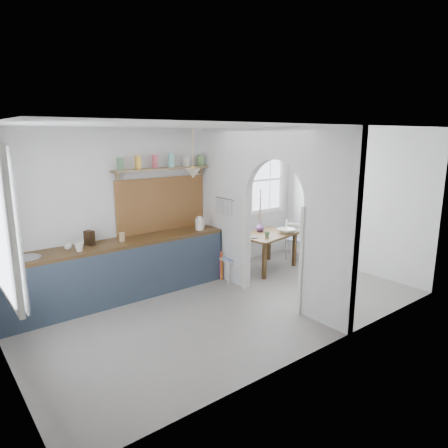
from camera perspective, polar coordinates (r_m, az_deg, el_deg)
floor at (r=6.05m, az=0.81°, el=-11.69°), size 5.80×3.20×0.01m
ceiling at (r=5.52m, az=0.90°, el=13.75°), size 5.80×3.20×0.01m
walls at (r=5.64m, az=0.86°, el=0.43°), size 5.81×3.21×2.60m
partition at (r=6.11m, az=5.64°, el=2.76°), size 0.12×3.20×2.60m
nook_window at (r=7.92m, az=3.95°, el=6.12°), size 1.76×0.10×1.30m
counter at (r=6.42m, az=-14.74°, el=-6.31°), size 3.50×0.60×0.90m
sink at (r=5.91m, az=-26.52°, el=-4.47°), size 0.40×0.40×0.02m
backsplash at (r=6.81m, az=-8.86°, el=2.81°), size 1.65×0.03×0.90m
shelf at (r=6.66m, az=-8.68°, el=8.22°), size 1.75×0.20×0.21m
pendant_lamp at (r=6.56m, az=-4.45°, el=7.23°), size 0.26×0.26×0.16m
utensil_rail at (r=6.68m, az=0.09°, el=3.65°), size 0.02×0.50×0.02m
dining_table at (r=7.60m, az=6.12°, el=-3.89°), size 1.20×0.90×0.68m
chair_left at (r=6.97m, az=1.12°, el=-4.78°), size 0.41×0.41×0.81m
chair_right at (r=8.24m, az=10.44°, el=-2.18°), size 0.49×0.49×0.84m
kettle at (r=6.84m, az=-3.52°, el=0.13°), size 0.23×0.21×0.23m
mug_a at (r=5.93m, az=-19.98°, el=-3.13°), size 0.17×0.17×0.12m
mug_b at (r=6.11m, az=-21.42°, el=-2.96°), size 0.15×0.15×0.09m
knife_block at (r=6.21m, az=-18.68°, el=-1.89°), size 0.14×0.16×0.21m
jar at (r=6.28m, az=-14.37°, el=-1.80°), size 0.11×0.11×0.14m
towel_magenta at (r=7.00m, az=-0.48°, el=-5.84°), size 0.02×0.03×0.49m
towel_orange at (r=6.99m, az=-0.35°, el=-6.09°), size 0.02×0.03×0.50m
bowl at (r=7.64m, az=8.90°, el=-0.94°), size 0.35×0.35×0.08m
table_cup at (r=7.27m, az=6.16°, el=-1.49°), size 0.11×0.11×0.09m
plate at (r=7.22m, az=4.18°, el=-1.88°), size 0.24×0.24×0.01m
vase at (r=7.68m, az=5.16°, el=-0.42°), size 0.18×0.18×0.17m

